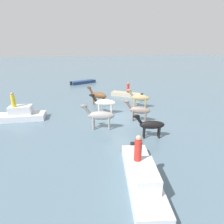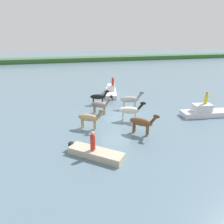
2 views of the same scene
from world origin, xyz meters
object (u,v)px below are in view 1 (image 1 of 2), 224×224
at_px(horse_dun_straggler, 151,125).
at_px(horse_chestnut_trailing, 139,110).
at_px(horse_pinto_flank, 100,116).
at_px(boat_dinghy_port, 142,177).
at_px(horse_dark_mare, 104,103).
at_px(boat_tender_starboard, 127,95).
at_px(boat_launch_far, 16,116).
at_px(boat_motor_center, 83,83).
at_px(person_helmsman_aft, 138,149).
at_px(horse_lead, 139,98).
at_px(horse_rear_stallion, 98,95).
at_px(person_spotter_bow, 128,87).
at_px(person_boatman_standing, 13,100).

bearing_deg(horse_dun_straggler, horse_chestnut_trailing, -82.55).
xyz_separation_m(horse_pinto_flank, boat_dinghy_port, (-0.44, 6.03, -0.75)).
height_order(horse_dark_mare, horse_chestnut_trailing, horse_dark_mare).
distance_m(horse_dun_straggler, boat_tender_starboard, 10.48).
height_order(horse_dark_mare, boat_launch_far, horse_dark_mare).
height_order(horse_dun_straggler, boat_dinghy_port, horse_dun_straggler).
bearing_deg(horse_dark_mare, boat_motor_center, -68.75).
xyz_separation_m(boat_tender_starboard, person_helmsman_aft, (5.01, 13.79, 1.58)).
bearing_deg(boat_dinghy_port, person_helmsman_aft, -111.73).
bearing_deg(horse_lead, boat_dinghy_port, 96.78).
bearing_deg(horse_dark_mare, horse_chestnut_trailing, 153.70).
height_order(boat_dinghy_port, boat_tender_starboard, boat_dinghy_port).
bearing_deg(horse_dun_straggler, person_helmsman_aft, 69.82).
bearing_deg(horse_chestnut_trailing, horse_pinto_flank, 41.89).
relative_size(horse_chestnut_trailing, person_helmsman_aft, 1.69).
relative_size(horse_lead, boat_launch_far, 0.42).
distance_m(horse_dun_straggler, horse_rear_stallion, 8.23).
bearing_deg(person_spotter_bow, person_boatman_standing, 19.99).
bearing_deg(person_boatman_standing, horse_rear_stallion, -163.82).
height_order(horse_lead, boat_motor_center, horse_lead).
bearing_deg(person_helmsman_aft, horse_rear_stallion, -94.70).
relative_size(boat_launch_far, boat_tender_starboard, 1.51).
bearing_deg(horse_pinto_flank, horse_chestnut_trailing, -151.49).
bearing_deg(person_boatman_standing, horse_dun_straggler, 147.05).
xyz_separation_m(boat_launch_far, person_helmsman_aft, (-6.54, 9.67, 1.42)).
bearing_deg(horse_pinto_flank, boat_launch_far, -11.64).
relative_size(horse_pinto_flank, horse_chestnut_trailing, 1.22).
distance_m(horse_lead, horse_rear_stallion, 4.26).
xyz_separation_m(horse_dun_straggler, person_helmsman_aft, (2.66, 3.60, 0.82)).
bearing_deg(boat_motor_center, horse_lead, -94.24).
bearing_deg(boat_motor_center, person_spotter_bow, -85.82).
distance_m(horse_rear_stallion, person_helmsman_aft, 11.72).
bearing_deg(horse_dark_mare, person_boatman_standing, 17.50).
xyz_separation_m(horse_rear_stallion, boat_dinghy_port, (0.76, 11.80, -0.70)).
distance_m(horse_pinto_flank, horse_dun_straggler, 3.69).
bearing_deg(person_helmsman_aft, horse_dark_mare, -95.74).
bearing_deg(horse_lead, boat_launch_far, 31.11).
bearing_deg(boat_dinghy_port, person_boatman_standing, -130.89).
distance_m(boat_motor_center, person_spotter_bow, 10.30).
xyz_separation_m(boat_dinghy_port, person_boatman_standing, (6.65, -9.65, 1.43)).
xyz_separation_m(horse_dun_straggler, boat_dinghy_port, (2.46, 3.75, -0.60)).
xyz_separation_m(horse_rear_stallion, person_boatman_standing, (7.41, 2.15, 0.73)).
bearing_deg(horse_dun_straggler, boat_launch_far, -17.19).
bearing_deg(horse_chestnut_trailing, horse_rear_stallion, -35.06).
bearing_deg(person_boatman_standing, boat_launch_far, -62.49).
distance_m(horse_pinto_flank, person_spotter_bow, 9.52).
bearing_deg(boat_launch_far, horse_dark_mare, 2.03).
bearing_deg(boat_motor_center, horse_dun_straggler, -104.45).
relative_size(boat_dinghy_port, person_boatman_standing, 4.19).
bearing_deg(person_helmsman_aft, boat_motor_center, -92.80).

